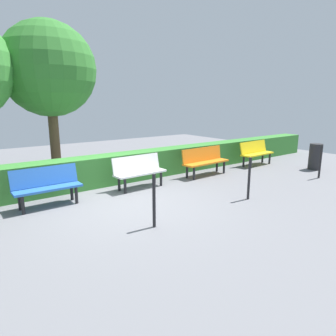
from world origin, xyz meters
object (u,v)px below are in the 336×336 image
object	(u,v)px
bench_orange	(205,160)
bench_yellow	(256,152)
bench_blue	(47,185)
bench_white	(139,170)
trash_bin	(315,157)
tree_near	(49,70)

from	to	relation	value
bench_orange	bench_yellow	bearing A→B (deg)	177.91
bench_yellow	bench_blue	distance (m)	7.27
bench_orange	bench_blue	size ratio (longest dim) A/B	1.17
bench_orange	bench_blue	xyz separation A→B (m)	(4.72, -0.01, -0.01)
bench_yellow	bench_orange	world-z (taller)	bench_orange
bench_yellow	bench_blue	size ratio (longest dim) A/B	1.05
bench_white	trash_bin	bearing A→B (deg)	162.10
bench_white	bench_yellow	bearing A→B (deg)	177.70
bench_orange	bench_blue	world-z (taller)	bench_orange
bench_white	bench_blue	bearing A→B (deg)	-1.71
bench_blue	tree_near	distance (m)	3.95
bench_yellow	tree_near	bearing A→B (deg)	-26.12
tree_near	trash_bin	distance (m)	8.92
bench_white	bench_blue	size ratio (longest dim) A/B	1.02
bench_white	trash_bin	world-z (taller)	trash_bin
bench_white	bench_blue	xyz separation A→B (m)	(2.35, 0.02, -0.00)
bench_yellow	trash_bin	distance (m)	1.95
tree_near	bench_yellow	bearing A→B (deg)	156.57
bench_white	trash_bin	distance (m)	6.17
bench_yellow	tree_near	world-z (taller)	tree_near
bench_yellow	bench_white	world-z (taller)	bench_white
bench_orange	tree_near	bearing A→B (deg)	-38.97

